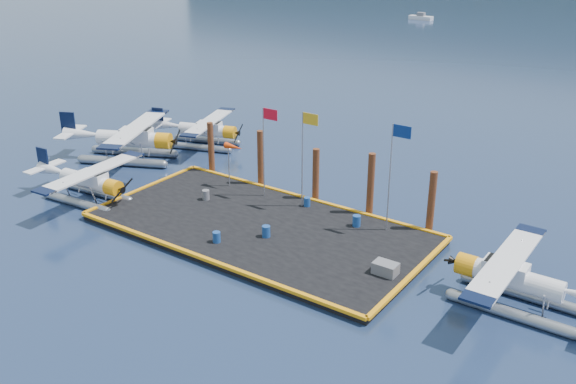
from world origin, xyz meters
name	(u,v)px	position (x,y,z in m)	size (l,w,h in m)	color
ground	(260,231)	(0.00, 0.00, 0.00)	(4000.00, 4000.00, 0.00)	navy
dock	(260,228)	(0.00, 0.00, 0.20)	(20.00, 10.00, 0.40)	black
dock_bumpers	(260,224)	(0.00, 0.00, 0.49)	(20.25, 10.25, 0.18)	orange
seaplane_a	(90,184)	(-11.78, -2.93, 1.33)	(7.78, 8.58, 3.04)	gray
seaplane_b	(132,141)	(-15.55, 4.22, 1.59)	(9.49, 9.94, 3.65)	gray
seaplane_c	(206,132)	(-13.12, 9.94, 1.31)	(7.87, 8.40, 3.01)	gray
seaplane_d	(512,281)	(14.80, 0.43, 1.38)	(8.07, 8.89, 3.18)	gray
drum_0	(206,195)	(-5.21, 1.06, 0.73)	(0.47, 0.47, 0.66)	slate
drum_1	(266,231)	(1.24, -0.99, 0.74)	(0.48, 0.48, 0.67)	navy
drum_3	(217,237)	(-0.66, -3.14, 0.71)	(0.45, 0.45, 0.63)	navy
drum_4	(357,221)	(4.81, 3.22, 0.74)	(0.49, 0.49, 0.69)	navy
drum_5	(307,202)	(0.78, 3.98, 0.70)	(0.42, 0.42, 0.59)	navy
crate	(385,268)	(8.80, -0.84, 0.71)	(1.25, 0.83, 0.62)	slate
flagpole_red	(266,139)	(-2.29, 3.80, 4.40)	(1.14, 0.08, 6.00)	#9C9CA4
flagpole_yellow	(305,146)	(0.70, 3.80, 4.51)	(1.14, 0.08, 6.20)	#9C9CA4
flagpole_blue	(394,162)	(6.70, 3.80, 4.69)	(1.14, 0.08, 6.50)	#9C9CA4
windsock	(234,148)	(-5.03, 3.80, 3.23)	(1.40, 0.44, 3.12)	#9C9CA4
piling_0	(211,149)	(-8.50, 5.40, 2.00)	(0.44, 0.44, 4.00)	#4D2B16
piling_1	(261,160)	(-4.00, 5.40, 2.10)	(0.44, 0.44, 4.20)	#4D2B16
piling_2	(316,177)	(0.50, 5.40, 1.90)	(0.44, 0.44, 3.80)	#4D2B16
piling_3	(371,186)	(4.50, 5.40, 2.15)	(0.44, 0.44, 4.30)	#4D2B16
piling_4	(431,204)	(8.50, 5.40, 2.00)	(0.44, 0.44, 4.00)	#4D2B16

